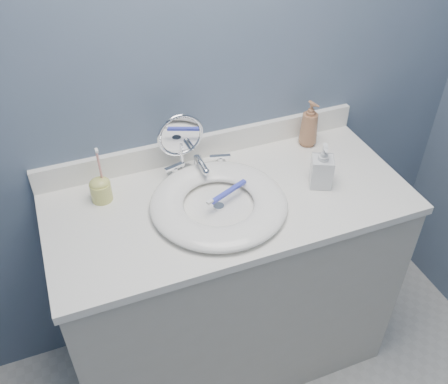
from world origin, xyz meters
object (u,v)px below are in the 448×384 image
makeup_mirror (181,142)px  soap_bottle_amber (309,124)px  toothbrush_holder (101,188)px  soap_bottle_clear (322,165)px

makeup_mirror → soap_bottle_amber: bearing=-0.9°
makeup_mirror → soap_bottle_amber: makeup_mirror is taller
toothbrush_holder → soap_bottle_clear: bearing=-15.0°
soap_bottle_clear → toothbrush_holder: bearing=-169.3°
soap_bottle_amber → toothbrush_holder: 0.80m
soap_bottle_clear → toothbrush_holder: (-0.72, 0.19, -0.03)m
makeup_mirror → soap_bottle_amber: (0.50, 0.00, -0.04)m
makeup_mirror → toothbrush_holder: 0.31m
toothbrush_holder → soap_bottle_amber: bearing=3.2°
makeup_mirror → soap_bottle_clear: (0.42, -0.23, -0.05)m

